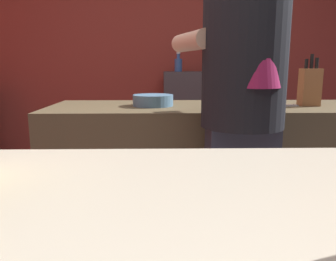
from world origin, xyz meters
The scene contains 9 objects.
wall_back centered at (0.00, 2.20, 1.35)m, with size 5.20×0.10×2.70m, color maroon.
prep_counter centered at (0.35, 0.58, 0.47)m, with size 2.10×0.60×0.93m, color brown.
back_shelf centered at (0.33, 1.92, 0.55)m, with size 0.79×0.36×1.10m, color #3E363B.
bartender centered at (0.24, 0.13, 0.97)m, with size 0.49×0.55×1.67m.
knife_block centered at (0.71, 0.56, 1.04)m, with size 0.10×0.08×0.28m.
mixing_bowl centered at (-0.14, 0.58, 0.96)m, with size 0.22×0.22×0.06m, color #486F8D.
chefs_knife centered at (0.52, 0.53, 0.94)m, with size 0.24×0.03×0.01m, color silver.
bottle_vinegar centered at (0.07, 1.90, 1.16)m, with size 0.07×0.07×0.17m.
bottle_olive_oil centered at (0.39, 1.92, 1.17)m, with size 0.08×0.08×0.20m.
Camera 1 is at (-0.09, -1.23, 1.15)m, focal length 35.61 mm.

